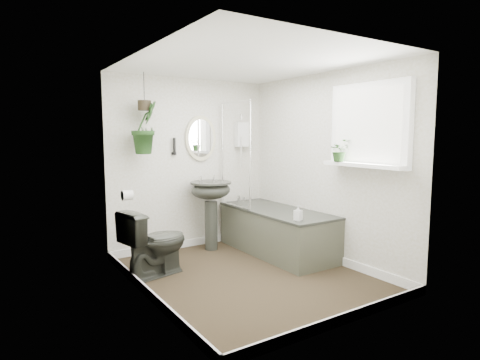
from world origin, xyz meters
TOP-DOWN VIEW (x-y plane):
  - floor at (0.00, 0.00)m, footprint 2.30×2.80m
  - ceiling at (0.00, 0.00)m, footprint 2.30×2.80m
  - wall_back at (0.00, 1.41)m, footprint 2.30×0.02m
  - wall_front at (0.00, -1.41)m, footprint 2.30×0.02m
  - wall_left at (-1.16, 0.00)m, footprint 0.02×2.80m
  - wall_right at (1.16, 0.00)m, footprint 0.02×2.80m
  - skirting at (0.00, 0.00)m, footprint 2.30×2.80m
  - bathtub at (0.80, 0.50)m, footprint 0.72×1.72m
  - bath_screen at (0.47, 0.99)m, footprint 0.04×0.72m
  - shower_box at (0.80, 1.34)m, footprint 0.20×0.10m
  - oval_mirror at (0.15, 1.37)m, footprint 0.46×0.03m
  - wall_sconce at (-0.25, 1.36)m, footprint 0.04×0.04m
  - toilet_roll_holder at (-1.10, 0.70)m, footprint 0.11×0.11m
  - window_recess at (1.09, -0.70)m, footprint 0.08×1.00m
  - window_sill at (1.02, -0.70)m, footprint 0.18×1.00m
  - window_blinds at (1.04, -0.70)m, footprint 0.01×0.86m
  - toilet at (-0.85, 0.56)m, footprint 0.81×0.57m
  - pedestal_sink at (0.15, 1.10)m, footprint 0.59×0.52m
  - sill_plant at (0.97, -0.40)m, footprint 0.25×0.23m
  - hanging_plant at (-0.70, 1.20)m, footprint 0.45×0.42m
  - soap_bottle at (0.59, -0.15)m, footprint 0.10×0.10m
  - hanging_pot at (-0.70, 1.20)m, footprint 0.16×0.16m

SIDE VIEW (x-z plane):
  - floor at x=0.00m, z-range -0.02..0.00m
  - skirting at x=0.00m, z-range 0.00..0.10m
  - bathtub at x=0.80m, z-range 0.00..0.58m
  - toilet at x=-0.85m, z-range 0.00..0.75m
  - pedestal_sink at x=0.15m, z-range 0.00..0.93m
  - soap_bottle at x=0.59m, z-range 0.58..0.75m
  - toilet_roll_holder at x=-1.10m, z-range 0.84..0.96m
  - wall_back at x=0.00m, z-range 0.00..2.30m
  - wall_front at x=0.00m, z-range 0.00..2.30m
  - wall_left at x=-1.16m, z-range 0.00..2.30m
  - wall_right at x=1.16m, z-range 0.00..2.30m
  - window_sill at x=1.02m, z-range 1.21..1.25m
  - bath_screen at x=0.47m, z-range 0.58..1.98m
  - sill_plant at x=0.97m, z-range 1.25..1.50m
  - wall_sconce at x=-0.25m, z-range 1.29..1.51m
  - oval_mirror at x=0.15m, z-range 1.19..1.81m
  - shower_box at x=0.80m, z-range 1.38..1.73m
  - hanging_plant at x=-0.70m, z-range 1.32..1.96m
  - window_recess at x=1.09m, z-range 1.20..2.10m
  - window_blinds at x=1.04m, z-range 1.27..2.03m
  - hanging_pot at x=-0.70m, z-range 1.84..1.96m
  - ceiling at x=0.00m, z-range 2.30..2.32m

